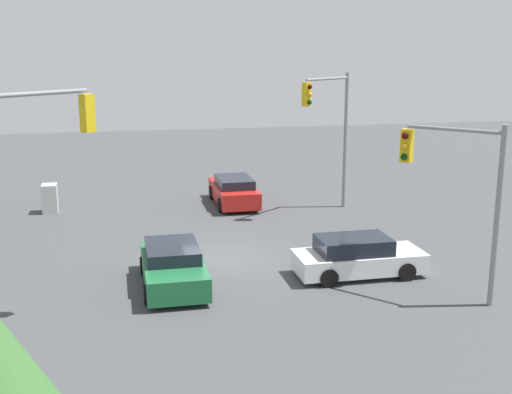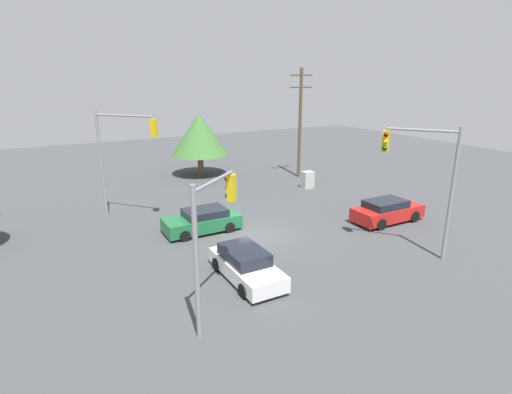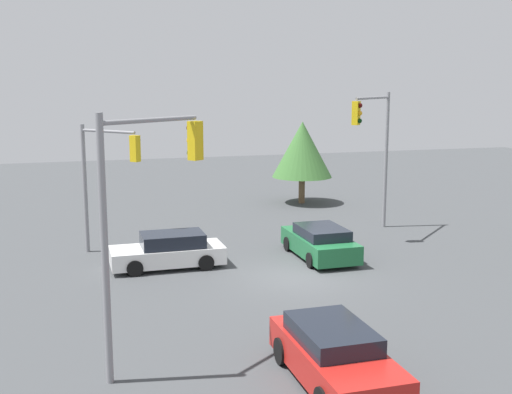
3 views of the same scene
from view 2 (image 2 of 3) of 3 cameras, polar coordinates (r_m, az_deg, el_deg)
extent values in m
plane|color=#424447|center=(23.09, -0.53, -5.42)|extent=(80.00, 80.00, 0.00)
cube|color=#1E6638|center=(23.61, -7.76, -3.64)|extent=(4.40, 1.93, 0.76)
cube|color=black|center=(23.48, -7.31, -2.20)|extent=(2.42, 1.70, 0.42)
cylinder|color=black|center=(22.47, -10.13, -5.49)|extent=(0.62, 0.22, 0.62)
cylinder|color=black|center=(24.10, -11.56, -4.01)|extent=(0.62, 0.22, 0.62)
cylinder|color=black|center=(23.39, -3.79, -4.34)|extent=(0.62, 0.22, 0.62)
cylinder|color=black|center=(24.97, -5.59, -3.00)|extent=(0.62, 0.22, 0.62)
cube|color=red|center=(26.30, 18.26, -2.11)|extent=(4.61, 1.87, 0.79)
cube|color=black|center=(25.95, 18.03, -0.91)|extent=(2.54, 1.65, 0.44)
cylinder|color=black|center=(27.95, 18.92, -1.58)|extent=(0.71, 0.22, 0.71)
cylinder|color=black|center=(26.86, 21.69, -2.61)|extent=(0.71, 0.22, 0.71)
cylinder|color=black|center=(25.98, 14.63, -2.58)|extent=(0.71, 0.22, 0.71)
cylinder|color=black|center=(24.81, 17.42, -3.75)|extent=(0.71, 0.22, 0.71)
cube|color=silver|center=(18.15, -1.36, -10.16)|extent=(1.80, 4.44, 0.67)
cube|color=black|center=(18.07, -1.70, -8.17)|extent=(1.59, 2.44, 0.54)
cylinder|color=black|center=(17.56, 3.30, -11.89)|extent=(0.22, 0.63, 0.63)
cylinder|color=black|center=(16.82, -1.79, -13.25)|extent=(0.22, 0.63, 0.63)
cylinder|color=black|center=(19.69, -0.99, -8.53)|extent=(0.22, 0.63, 0.63)
cylinder|color=black|center=(19.03, -5.62, -9.55)|extent=(0.22, 0.63, 0.63)
cylinder|color=gray|center=(21.18, 26.14, 0.14)|extent=(0.18, 0.18, 6.58)
cylinder|color=gray|center=(20.60, 22.71, 8.81)|extent=(2.02, 2.67, 0.12)
cube|color=gold|center=(20.80, 18.05, 7.60)|extent=(0.43, 0.44, 1.05)
sphere|color=#360503|center=(20.59, 18.07, 8.46)|extent=(0.22, 0.22, 0.22)
sphere|color=orange|center=(20.63, 17.98, 7.54)|extent=(0.22, 0.22, 0.22)
sphere|color=black|center=(20.69, 17.90, 6.62)|extent=(0.22, 0.22, 0.22)
cylinder|color=gray|center=(13.51, -8.51, -9.63)|extent=(0.18, 0.18, 5.54)
cylinder|color=gray|center=(13.86, -6.03, 2.29)|extent=(2.32, 2.03, 0.12)
cube|color=gold|center=(15.32, -3.51, 1.34)|extent=(0.44, 0.43, 1.05)
sphere|color=#360503|center=(15.30, -4.12, 2.61)|extent=(0.22, 0.22, 0.22)
sphere|color=orange|center=(15.39, -4.10, 1.40)|extent=(0.22, 0.22, 0.22)
sphere|color=black|center=(15.48, -4.07, 0.20)|extent=(0.22, 0.22, 0.22)
cylinder|color=gray|center=(26.84, -21.19, 4.20)|extent=(0.18, 0.18, 6.80)
cylinder|color=gray|center=(25.13, -18.40, 10.98)|extent=(2.76, 3.06, 0.12)
cube|color=gold|center=(24.03, -14.41, 9.57)|extent=(0.44, 0.44, 1.05)
sphere|color=#360503|center=(24.14, -14.24, 10.41)|extent=(0.22, 0.22, 0.22)
sphere|color=orange|center=(24.18, -14.18, 9.62)|extent=(0.22, 0.22, 0.22)
sphere|color=black|center=(24.22, -14.13, 8.83)|extent=(0.22, 0.22, 0.22)
cylinder|color=brown|center=(35.84, 6.30, 10.31)|extent=(0.28, 0.28, 9.47)
cylinder|color=brown|center=(35.61, 6.52, 16.93)|extent=(2.20, 0.12, 0.12)
cylinder|color=brown|center=(35.62, 6.47, 15.33)|extent=(2.20, 0.12, 0.12)
cube|color=#B2B2AD|center=(32.80, 7.37, 2.47)|extent=(0.91, 0.69, 1.37)
cylinder|color=brown|center=(37.22, -7.91, 4.58)|extent=(0.52, 0.52, 1.90)
cone|color=#3D7033|center=(36.73, -8.09, 8.88)|extent=(5.10, 5.10, 3.74)
camera|label=1|loc=(25.59, -58.28, 6.51)|focal=45.00mm
camera|label=3|loc=(33.81, 43.49, 9.77)|focal=45.00mm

